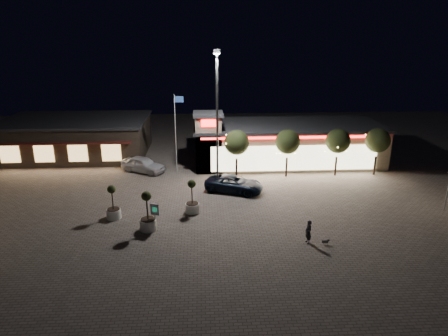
{
  "coord_description": "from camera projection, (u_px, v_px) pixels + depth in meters",
  "views": [
    {
      "loc": [
        0.66,
        -26.3,
        13.49
      ],
      "look_at": [
        2.48,
        6.0,
        2.66
      ],
      "focal_mm": 32.0,
      "sensor_mm": 36.0,
      "label": 1
    }
  ],
  "objects": [
    {
      "name": "pedestrian",
      "position": [
        308.0,
        232.0,
        26.96
      ],
      "size": [
        0.53,
        0.68,
        1.66
      ],
      "primitive_type": "imported",
      "rotation": [
        0.0,
        0.0,
        -1.34
      ],
      "color": "black",
      "rests_on": "ground"
    },
    {
      "name": "ground",
      "position": [
        195.0,
        229.0,
        29.15
      ],
      "size": [
        90.0,
        90.0,
        0.0
      ],
      "primitive_type": "plane",
      "color": "#6F635A",
      "rests_on": "ground"
    },
    {
      "name": "retail_building",
      "position": [
        283.0,
        143.0,
        43.93
      ],
      "size": [
        20.4,
        8.4,
        6.1
      ],
      "color": "tan",
      "rests_on": "ground"
    },
    {
      "name": "string_tree_c",
      "position": [
        338.0,
        141.0,
        39.18
      ],
      "size": [
        2.42,
        2.42,
        4.79
      ],
      "color": "#332319",
      "rests_on": "ground"
    },
    {
      "name": "string_tree_b",
      "position": [
        288.0,
        142.0,
        38.92
      ],
      "size": [
        2.42,
        2.42,
        4.79
      ],
      "color": "#332319",
      "rests_on": "ground"
    },
    {
      "name": "white_sedan",
      "position": [
        143.0,
        164.0,
        41.09
      ],
      "size": [
        5.04,
        4.03,
        1.61
      ],
      "primitive_type": "imported",
      "rotation": [
        0.0,
        0.0,
        1.04
      ],
      "color": "silver",
      "rests_on": "ground"
    },
    {
      "name": "pickup_truck",
      "position": [
        234.0,
        184.0,
        35.95
      ],
      "size": [
        5.74,
        4.14,
        1.45
      ],
      "primitive_type": "imported",
      "rotation": [
        0.0,
        0.0,
        1.2
      ],
      "color": "black",
      "rests_on": "ground"
    },
    {
      "name": "string_tree_a",
      "position": [
        237.0,
        143.0,
        38.65
      ],
      "size": [
        2.42,
        2.42,
        4.79
      ],
      "color": "#332319",
      "rests_on": "ground"
    },
    {
      "name": "floodlight_pole",
      "position": [
        217.0,
        113.0,
        34.6
      ],
      "size": [
        0.6,
        0.4,
        12.38
      ],
      "color": "gray",
      "rests_on": "ground"
    },
    {
      "name": "planter_left",
      "position": [
        113.0,
        208.0,
        30.64
      ],
      "size": [
        1.11,
        1.11,
        2.72
      ],
      "color": "silver",
      "rests_on": "ground"
    },
    {
      "name": "flagpole",
      "position": [
        176.0,
        127.0,
        39.85
      ],
      "size": [
        0.95,
        0.1,
        8.0
      ],
      "color": "white",
      "rests_on": "ground"
    },
    {
      "name": "planter_right",
      "position": [
        192.0,
        202.0,
        31.64
      ],
      "size": [
        1.12,
        1.12,
        2.76
      ],
      "color": "silver",
      "rests_on": "ground"
    },
    {
      "name": "valet_sign",
      "position": [
        155.0,
        212.0,
        28.68
      ],
      "size": [
        0.64,
        0.29,
        2.02
      ],
      "color": "gray",
      "rests_on": "ground"
    },
    {
      "name": "restaurant_building",
      "position": [
        77.0,
        137.0,
        46.63
      ],
      "size": [
        16.4,
        11.0,
        4.3
      ],
      "color": "#382D23",
      "rests_on": "ground"
    },
    {
      "name": "string_tree_d",
      "position": [
        378.0,
        141.0,
        39.4
      ],
      "size": [
        2.42,
        2.42,
        4.79
      ],
      "color": "#332319",
      "rests_on": "ground"
    },
    {
      "name": "dog",
      "position": [
        326.0,
        241.0,
        26.92
      ],
      "size": [
        0.52,
        0.19,
        0.28
      ],
      "color": "#59514C",
      "rests_on": "ground"
    },
    {
      "name": "planter_mid",
      "position": [
        148.0,
        218.0,
        28.79
      ],
      "size": [
        1.22,
        1.22,
        2.99
      ],
      "color": "silver",
      "rests_on": "ground"
    }
  ]
}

